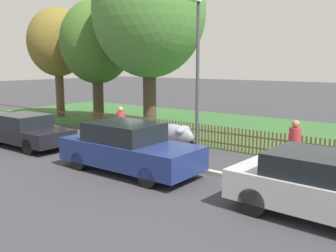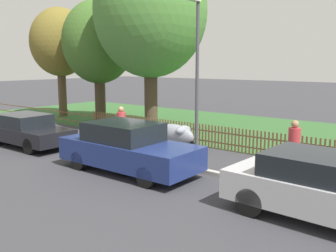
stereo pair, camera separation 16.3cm
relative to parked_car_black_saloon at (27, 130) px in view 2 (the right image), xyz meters
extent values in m
plane|color=#38383D|center=(4.83, 1.17, -0.66)|extent=(120.00, 120.00, 0.00)
cube|color=#B2ADA3|center=(4.83, 1.27, -0.60)|extent=(33.38, 0.20, 0.12)
cube|color=#33602D|center=(4.83, 9.02, -0.66)|extent=(33.38, 9.43, 0.01)
cube|color=brown|center=(4.83, 4.33, -0.40)|extent=(33.38, 0.03, 0.05)
cube|color=brown|center=(4.83, 4.33, 0.00)|extent=(33.38, 0.03, 0.05)
cube|color=brown|center=(-0.97, 4.30, -0.20)|extent=(0.06, 0.03, 0.93)
cube|color=brown|center=(-0.82, 4.30, -0.20)|extent=(0.06, 0.03, 0.93)
cube|color=brown|center=(-0.68, 4.30, -0.20)|extent=(0.06, 0.03, 0.93)
cube|color=brown|center=(-0.53, 4.30, -0.20)|extent=(0.06, 0.03, 0.93)
cube|color=brown|center=(-0.38, 4.30, -0.20)|extent=(0.06, 0.03, 0.93)
cube|color=brown|center=(-0.24, 4.30, -0.20)|extent=(0.06, 0.03, 0.93)
cube|color=brown|center=(-0.09, 4.30, -0.20)|extent=(0.06, 0.03, 0.93)
cube|color=brown|center=(0.06, 4.30, -0.20)|extent=(0.06, 0.03, 0.93)
cube|color=brown|center=(0.21, 4.30, -0.20)|extent=(0.06, 0.03, 0.93)
cube|color=brown|center=(0.35, 4.30, -0.20)|extent=(0.06, 0.03, 0.93)
cube|color=brown|center=(0.50, 4.30, -0.20)|extent=(0.06, 0.03, 0.93)
cube|color=brown|center=(0.65, 4.30, -0.20)|extent=(0.06, 0.03, 0.93)
cube|color=brown|center=(0.79, 4.30, -0.20)|extent=(0.06, 0.03, 0.93)
cube|color=brown|center=(0.94, 4.30, -0.20)|extent=(0.06, 0.03, 0.93)
cube|color=brown|center=(1.09, 4.30, -0.20)|extent=(0.06, 0.03, 0.93)
cube|color=brown|center=(1.23, 4.30, -0.20)|extent=(0.06, 0.03, 0.93)
cube|color=brown|center=(1.38, 4.30, -0.20)|extent=(0.06, 0.03, 0.93)
cube|color=brown|center=(1.53, 4.30, -0.20)|extent=(0.06, 0.03, 0.93)
cube|color=brown|center=(1.67, 4.30, -0.20)|extent=(0.06, 0.03, 0.93)
cube|color=brown|center=(1.82, 4.30, -0.20)|extent=(0.06, 0.03, 0.93)
cube|color=brown|center=(1.97, 4.30, -0.20)|extent=(0.06, 0.03, 0.93)
cube|color=brown|center=(2.11, 4.30, -0.20)|extent=(0.06, 0.03, 0.93)
cube|color=brown|center=(2.26, 4.30, -0.20)|extent=(0.06, 0.03, 0.93)
cube|color=brown|center=(2.41, 4.30, -0.20)|extent=(0.06, 0.03, 0.93)
cube|color=brown|center=(2.56, 4.30, -0.20)|extent=(0.06, 0.03, 0.93)
cube|color=brown|center=(2.70, 4.30, -0.20)|extent=(0.06, 0.03, 0.93)
cube|color=brown|center=(2.85, 4.30, -0.20)|extent=(0.06, 0.03, 0.93)
cube|color=brown|center=(3.00, 4.30, -0.20)|extent=(0.06, 0.03, 0.93)
cube|color=brown|center=(3.14, 4.30, -0.20)|extent=(0.06, 0.03, 0.93)
cube|color=brown|center=(3.29, 4.30, -0.20)|extent=(0.06, 0.03, 0.93)
cube|color=brown|center=(3.44, 4.30, -0.20)|extent=(0.06, 0.03, 0.93)
cube|color=brown|center=(3.58, 4.30, -0.20)|extent=(0.06, 0.03, 0.93)
cube|color=brown|center=(3.73, 4.30, -0.20)|extent=(0.06, 0.03, 0.93)
cube|color=brown|center=(3.88, 4.30, -0.20)|extent=(0.06, 0.03, 0.93)
cube|color=brown|center=(4.02, 4.30, -0.20)|extent=(0.06, 0.03, 0.93)
cube|color=brown|center=(4.17, 4.30, -0.20)|extent=(0.06, 0.03, 0.93)
cube|color=brown|center=(4.32, 4.30, -0.20)|extent=(0.06, 0.03, 0.93)
cube|color=brown|center=(4.46, 4.30, -0.20)|extent=(0.06, 0.03, 0.93)
cube|color=brown|center=(4.61, 4.30, -0.20)|extent=(0.06, 0.03, 0.93)
cube|color=brown|center=(4.76, 4.30, -0.20)|extent=(0.06, 0.03, 0.93)
cube|color=brown|center=(4.90, 4.30, -0.20)|extent=(0.06, 0.03, 0.93)
cube|color=brown|center=(5.05, 4.30, -0.20)|extent=(0.06, 0.03, 0.93)
cube|color=brown|center=(5.20, 4.30, -0.20)|extent=(0.06, 0.03, 0.93)
cube|color=brown|center=(5.35, 4.30, -0.20)|extent=(0.06, 0.03, 0.93)
cube|color=brown|center=(5.49, 4.30, -0.20)|extent=(0.06, 0.03, 0.93)
cube|color=brown|center=(5.64, 4.30, -0.20)|extent=(0.06, 0.03, 0.93)
cube|color=brown|center=(5.79, 4.30, -0.20)|extent=(0.06, 0.03, 0.93)
cube|color=brown|center=(5.93, 4.30, -0.20)|extent=(0.06, 0.03, 0.93)
cube|color=brown|center=(6.08, 4.30, -0.20)|extent=(0.06, 0.03, 0.93)
cube|color=brown|center=(6.23, 4.30, -0.20)|extent=(0.06, 0.03, 0.93)
cube|color=brown|center=(6.37, 4.30, -0.20)|extent=(0.06, 0.03, 0.93)
cube|color=brown|center=(6.52, 4.30, -0.20)|extent=(0.06, 0.03, 0.93)
cube|color=brown|center=(6.67, 4.30, -0.20)|extent=(0.06, 0.03, 0.93)
cube|color=brown|center=(6.81, 4.30, -0.20)|extent=(0.06, 0.03, 0.93)
cube|color=brown|center=(6.96, 4.30, -0.20)|extent=(0.06, 0.03, 0.93)
cube|color=brown|center=(7.11, 4.30, -0.20)|extent=(0.06, 0.03, 0.93)
cube|color=brown|center=(7.25, 4.30, -0.20)|extent=(0.06, 0.03, 0.93)
cube|color=brown|center=(7.40, 4.30, -0.20)|extent=(0.06, 0.03, 0.93)
cube|color=brown|center=(7.55, 4.30, -0.20)|extent=(0.06, 0.03, 0.93)
cube|color=brown|center=(7.70, 4.30, -0.20)|extent=(0.06, 0.03, 0.93)
cube|color=brown|center=(7.84, 4.30, -0.20)|extent=(0.06, 0.03, 0.93)
cube|color=brown|center=(7.99, 4.30, -0.20)|extent=(0.06, 0.03, 0.93)
cube|color=brown|center=(8.14, 4.30, -0.20)|extent=(0.06, 0.03, 0.93)
cube|color=brown|center=(8.28, 4.30, -0.20)|extent=(0.06, 0.03, 0.93)
cube|color=brown|center=(8.43, 4.30, -0.20)|extent=(0.06, 0.03, 0.93)
cube|color=brown|center=(8.58, 4.30, -0.20)|extent=(0.06, 0.03, 0.93)
cube|color=brown|center=(8.72, 4.30, -0.20)|extent=(0.06, 0.03, 0.93)
cube|color=brown|center=(8.87, 4.30, -0.20)|extent=(0.06, 0.03, 0.93)
cube|color=brown|center=(9.02, 4.30, -0.20)|extent=(0.06, 0.03, 0.93)
cube|color=brown|center=(9.16, 4.30, -0.20)|extent=(0.06, 0.03, 0.93)
cube|color=brown|center=(9.31, 4.30, -0.20)|extent=(0.06, 0.03, 0.93)
cube|color=brown|center=(9.46, 4.30, -0.20)|extent=(0.06, 0.03, 0.93)
cube|color=brown|center=(9.60, 4.30, -0.20)|extent=(0.06, 0.03, 0.93)
cube|color=brown|center=(9.75, 4.30, -0.20)|extent=(0.06, 0.03, 0.93)
cube|color=brown|center=(9.90, 4.30, -0.20)|extent=(0.06, 0.03, 0.93)
cube|color=brown|center=(10.05, 4.30, -0.20)|extent=(0.06, 0.03, 0.93)
cube|color=brown|center=(10.19, 4.30, -0.20)|extent=(0.06, 0.03, 0.93)
cube|color=brown|center=(10.34, 4.30, -0.20)|extent=(0.06, 0.03, 0.93)
cube|color=brown|center=(10.49, 4.30, -0.20)|extent=(0.06, 0.03, 0.93)
cube|color=brown|center=(10.63, 4.30, -0.20)|extent=(0.06, 0.03, 0.93)
cylinder|color=black|center=(-3.63, 0.81, -0.36)|extent=(0.62, 0.16, 0.62)
cube|color=black|center=(0.06, 0.00, -0.13)|extent=(4.21, 1.78, 0.55)
cube|color=black|center=(-0.15, 0.00, 0.39)|extent=(2.03, 1.57, 0.50)
cylinder|color=black|center=(1.34, 0.80, -0.36)|extent=(0.61, 0.15, 0.60)
cylinder|color=black|center=(1.37, -0.75, -0.36)|extent=(0.61, 0.15, 0.60)
cylinder|color=black|center=(-1.25, 0.76, -0.36)|extent=(0.61, 0.15, 0.60)
cube|color=navy|center=(5.79, -0.04, -0.06)|extent=(4.57, 1.87, 0.71)
cube|color=black|center=(5.57, -0.05, 0.58)|extent=(2.20, 1.66, 0.57)
cylinder|color=black|center=(7.19, 0.81, -0.37)|extent=(0.59, 0.15, 0.59)
cylinder|color=black|center=(7.21, -0.87, -0.37)|extent=(0.59, 0.15, 0.59)
cylinder|color=black|center=(4.37, 0.78, -0.37)|extent=(0.59, 0.15, 0.59)
cylinder|color=black|center=(4.39, -0.90, -0.37)|extent=(0.59, 0.15, 0.59)
cube|color=#BCBCC1|center=(11.51, -0.07, -0.06)|extent=(3.98, 1.98, 0.66)
cube|color=black|center=(11.31, -0.07, 0.52)|extent=(1.94, 1.72, 0.49)
cylinder|color=black|center=(10.33, 0.82, -0.34)|extent=(0.65, 0.16, 0.65)
cylinder|color=black|center=(10.26, -0.87, -0.34)|extent=(0.65, 0.16, 0.65)
cylinder|color=black|center=(5.96, 2.88, -0.36)|extent=(0.62, 0.14, 0.61)
cylinder|color=black|center=(4.60, 2.97, -0.36)|extent=(0.62, 0.14, 0.61)
ellipsoid|color=gray|center=(5.28, 2.92, -0.01)|extent=(1.84, 0.69, 0.82)
ellipsoid|color=gray|center=(5.71, 2.89, 0.21)|extent=(0.46, 0.74, 0.38)
cylinder|color=brown|center=(-6.13, 6.20, 1.07)|extent=(0.51, 0.51, 3.46)
ellipsoid|color=olive|center=(-6.13, 6.20, 3.94)|extent=(3.62, 3.62, 4.17)
cylinder|color=#473828|center=(-2.70, 6.30, 0.95)|extent=(0.60, 0.60, 3.23)
ellipsoid|color=#426B28|center=(-2.70, 6.30, 3.84)|extent=(4.05, 4.05, 4.65)
cylinder|color=#473828|center=(1.56, 5.85, 1.35)|extent=(0.65, 0.65, 4.02)
ellipsoid|color=#4C8438|center=(1.56, 5.85, 5.08)|extent=(5.43, 5.43, 6.24)
cylinder|color=slate|center=(3.38, 1.90, -0.26)|extent=(0.15, 0.15, 0.81)
cylinder|color=slate|center=(3.34, 2.14, -0.26)|extent=(0.15, 0.15, 0.81)
cylinder|color=#B73338|center=(3.36, 2.02, 0.47)|extent=(0.39, 0.39, 0.64)
sphere|color=#A37556|center=(3.36, 2.02, 0.90)|extent=(0.22, 0.22, 0.22)
cylinder|color=black|center=(10.07, 2.49, -0.25)|extent=(0.15, 0.15, 0.82)
cylinder|color=black|center=(9.85, 2.58, -0.25)|extent=(0.15, 0.15, 0.82)
cylinder|color=#B73338|center=(9.96, 2.53, 0.49)|extent=(0.45, 0.45, 0.65)
sphere|color=#A37556|center=(9.96, 2.53, 0.92)|extent=(0.22, 0.22, 0.22)
cylinder|color=#47474C|center=(6.93, 1.96, 1.93)|extent=(0.11, 0.11, 5.19)
camera|label=1|loc=(13.57, -8.16, 2.65)|focal=40.00mm
camera|label=2|loc=(13.70, -8.06, 2.65)|focal=40.00mm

